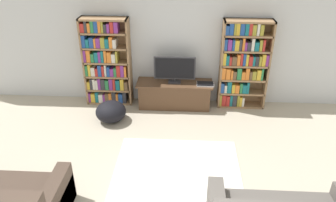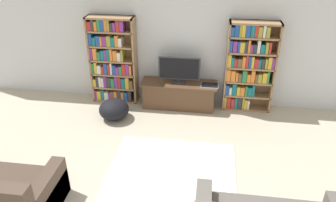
{
  "view_description": "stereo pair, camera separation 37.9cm",
  "coord_description": "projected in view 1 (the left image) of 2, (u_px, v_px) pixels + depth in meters",
  "views": [
    {
      "loc": [
        0.31,
        -1.9,
        3.25
      ],
      "look_at": [
        0.03,
        2.82,
        0.7
      ],
      "focal_mm": 35.0,
      "sensor_mm": 36.0,
      "label": 1
    },
    {
      "loc": [
        0.68,
        -1.86,
        3.25
      ],
      "look_at": [
        0.03,
        2.82,
        0.7
      ],
      "focal_mm": 35.0,
      "sensor_mm": 36.0,
      "label": 2
    }
  ],
  "objects": [
    {
      "name": "television",
      "position": [
        175.0,
        69.0,
        6.28
      ],
      "size": [
        0.8,
        0.16,
        0.53
      ],
      "color": "#2D2D33",
      "rests_on": "tv_stand"
    },
    {
      "name": "laptop",
      "position": [
        205.0,
        84.0,
        6.32
      ],
      "size": [
        0.33,
        0.23,
        0.03
      ],
      "color": "silver",
      "rests_on": "tv_stand"
    },
    {
      "name": "area_rug",
      "position": [
        177.0,
        180.0,
        4.72
      ],
      "size": [
        1.88,
        1.96,
        0.02
      ],
      "color": "white",
      "rests_on": "ground_plane"
    },
    {
      "name": "beanbag_ottoman",
      "position": [
        111.0,
        112.0,
        6.08
      ],
      "size": [
        0.56,
        0.56,
        0.38
      ],
      "primitive_type": "ellipsoid",
      "color": "black",
      "rests_on": "ground_plane"
    },
    {
      "name": "wall_back",
      "position": [
        171.0,
        39.0,
        6.33
      ],
      "size": [
        8.8,
        0.06,
        2.6
      ],
      "color": "silver",
      "rests_on": "ground_plane"
    },
    {
      "name": "bookshelf_left",
      "position": [
        106.0,
        63.0,
        6.44
      ],
      "size": [
        0.92,
        0.3,
        1.75
      ],
      "color": "#93704C",
      "rests_on": "ground_plane"
    },
    {
      "name": "tv_stand",
      "position": [
        174.0,
        94.0,
        6.55
      ],
      "size": [
        1.48,
        0.49,
        0.52
      ],
      "color": "brown",
      "rests_on": "ground_plane"
    },
    {
      "name": "bookshelf_right",
      "position": [
        242.0,
        64.0,
        6.28
      ],
      "size": [
        0.92,
        0.3,
        1.75
      ],
      "color": "#93704C",
      "rests_on": "ground_plane"
    }
  ]
}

